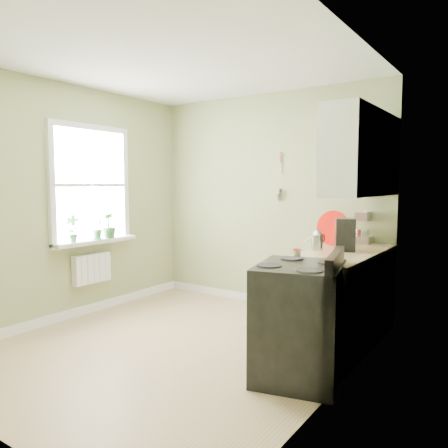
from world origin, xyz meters
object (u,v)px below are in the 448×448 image
Objects in this scene: stove at (299,320)px; coffee_maker at (345,235)px; kettle at (317,240)px; stand_mixer at (364,228)px.

coffee_maker is (0.01, 1.00, 0.59)m from stove.
stand_mixer is at bearing 75.22° from kettle.
coffee_maker is (0.24, 0.13, 0.05)m from kettle.
coffee_maker is at bearing -88.23° from stand_mixer.
stand_mixer is 0.69m from coffee_maker.
coffee_maker is at bearing 28.03° from kettle.
stand_mixer reaches higher than coffee_maker.
stove is 5.31× the size of kettle.
stand_mixer is at bearing 90.48° from stove.
kettle is (-0.23, 0.88, 0.54)m from stove.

